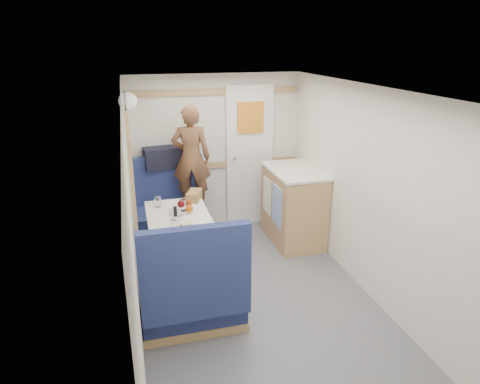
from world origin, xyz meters
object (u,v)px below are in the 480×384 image
object	(u,v)px
dome_light	(128,101)
orange_fruit	(189,209)
tumbler_left	(174,225)
beer_glass	(189,205)
bread_loaf	(194,195)
wine_glass	(181,205)
galley_counter	(293,205)
pepper_grinder	(175,211)
tumbler_mid	(158,202)
salt_grinder	(170,212)
dinette_table	(179,228)
tumbler_right	(184,205)
bench_near	(193,297)
bench_far	(171,220)
person	(191,158)
cheese_block	(187,225)
duffel_bag	(166,157)
tray	(192,222)

from	to	relation	value
dome_light	orange_fruit	xyz separation A→B (m)	(0.50, -0.87, -0.97)
orange_fruit	tumbler_left	xyz separation A→B (m)	(-0.20, -0.36, -0.00)
beer_glass	bread_loaf	distance (m)	0.30
wine_glass	tumbler_left	distance (m)	0.35
galley_counter	pepper_grinder	size ratio (longest dim) A/B	9.20
tumbler_mid	pepper_grinder	world-z (taller)	tumbler_mid
salt_grinder	dinette_table	bearing A→B (deg)	5.95
orange_fruit	tumbler_right	world-z (taller)	tumbler_right
wine_glass	bench_near	bearing A→B (deg)	-91.97
dome_light	bench_far	bearing A→B (deg)	2.12
dome_light	tumbler_right	world-z (taller)	dome_light
salt_grinder	galley_counter	bearing A→B (deg)	19.86
tumbler_right	person	bearing A→B (deg)	74.73
orange_fruit	beer_glass	world-z (taller)	beer_glass
bench_far	cheese_block	bearing A→B (deg)	-88.29
galley_counter	tumbler_right	world-z (taller)	galley_counter
wine_glass	tumbler_left	size ratio (longest dim) A/B	1.59
dinette_table	person	world-z (taller)	person
person	tumbler_right	size ratio (longest dim) A/B	10.73
bench_near	duffel_bag	size ratio (longest dim) A/B	2.00
dinette_table	dome_light	xyz separation A→B (m)	(-0.39, 0.85, 1.18)
duffel_bag	tumbler_right	world-z (taller)	duffel_bag
tumbler_right	bread_loaf	distance (m)	0.31
dinette_table	tumbler_left	xyz separation A→B (m)	(-0.09, -0.37, 0.21)
pepper_grinder	tumbler_right	bearing A→B (deg)	52.92
dinette_table	cheese_block	bearing A→B (deg)	-84.27
dome_light	wine_glass	world-z (taller)	dome_light
dome_light	tumbler_left	size ratio (longest dim) A/B	1.90
bread_loaf	dome_light	bearing A→B (deg)	142.32
wine_glass	pepper_grinder	bearing A→B (deg)	162.71
bread_loaf	beer_glass	bearing A→B (deg)	-110.16
beer_glass	cheese_block	bearing A→B (deg)	-100.42
dome_light	duffel_bag	world-z (taller)	dome_light
bench_near	person	size ratio (longest dim) A/B	0.84
bench_near	bench_far	bearing A→B (deg)	90.00
person	beer_glass	world-z (taller)	person
bench_far	salt_grinder	bearing A→B (deg)	-95.08
salt_grinder	person	bearing A→B (deg)	67.57
tray	bread_loaf	xyz separation A→B (m)	(0.12, 0.61, 0.04)
bench_far	dome_light	xyz separation A→B (m)	(-0.39, -0.01, 1.45)
bench_far	duffel_bag	bearing A→B (deg)	89.42
galley_counter	person	bearing A→B (deg)	166.00
duffel_bag	cheese_block	distance (m)	1.51
tumbler_mid	bread_loaf	world-z (taller)	tumbler_mid
tray	tumbler_right	xyz separation A→B (m)	(-0.03, 0.33, 0.05)
galley_counter	tumbler_left	bearing A→B (deg)	-149.27
dome_light	tumbler_mid	distance (m)	1.15
dinette_table	orange_fruit	size ratio (longest dim) A/B	12.07
galley_counter	tumbler_right	xyz separation A→B (m)	(-1.40, -0.45, 0.31)
bench_far	tumbler_right	bearing A→B (deg)	-84.61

